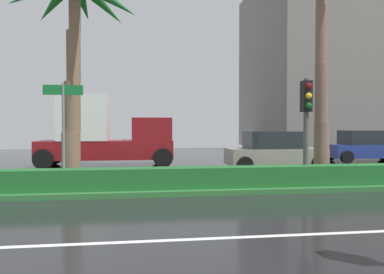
{
  "coord_description": "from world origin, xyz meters",
  "views": [
    {
      "loc": [
        1.62,
        -4.51,
        1.93
      ],
      "look_at": [
        4.25,
        13.4,
        1.44
      ],
      "focal_mm": 36.29,
      "sensor_mm": 36.0,
      "label": 1
    }
  ],
  "objects": [
    {
      "name": "traffic_signal_median_right",
      "position": [
        6.87,
        6.86,
        2.4
      ],
      "size": [
        0.28,
        0.43,
        3.27
      ],
      "color": "#4C4C47",
      "rests_on": "median_strip"
    },
    {
      "name": "car_in_traffic_second",
      "position": [
        7.78,
        12.1,
        0.83
      ],
      "size": [
        4.3,
        2.02,
        1.72
      ],
      "color": "gray",
      "rests_on": "ground_plane"
    },
    {
      "name": "near_lane_divider_stripe",
      "position": [
        0.0,
        2.0,
        0.0
      ],
      "size": [
        81.0,
        0.14,
        0.01
      ],
      "primitive_type": "cube",
      "color": "white",
      "rests_on": "ground_plane"
    },
    {
      "name": "ground_plane",
      "position": [
        0.0,
        9.0,
        -0.05
      ],
      "size": [
        90.0,
        42.0,
        0.1
      ],
      "primitive_type": "cube",
      "color": "black"
    },
    {
      "name": "building_far_right",
      "position": [
        20.2,
        29.31,
        7.46
      ],
      "size": [
        15.11,
        13.3,
        14.92
      ],
      "color": "slate",
      "rests_on": "ground_plane"
    },
    {
      "name": "palm_tree_centre_left",
      "position": [
        -0.26,
        8.13,
        5.57
      ],
      "size": [
        4.19,
        4.37,
        6.93
      ],
      "color": "brown",
      "rests_on": "median_strip"
    },
    {
      "name": "box_truck_lead",
      "position": [
        0.13,
        14.88,
        1.55
      ],
      "size": [
        6.4,
        2.64,
        3.46
      ],
      "color": "maroon",
      "rests_on": "ground_plane"
    },
    {
      "name": "street_name_sign",
      "position": [
        -0.4,
        6.89,
        2.08
      ],
      "size": [
        1.1,
        0.08,
        3.0
      ],
      "color": "slate",
      "rests_on": "median_strip"
    },
    {
      "name": "median_strip",
      "position": [
        0.0,
        8.0,
        0.07
      ],
      "size": [
        85.5,
        4.0,
        0.15
      ],
      "primitive_type": "cube",
      "color": "#2D6B33",
      "rests_on": "ground_plane"
    },
    {
      "name": "car_in_traffic_third",
      "position": [
        14.16,
        15.19,
        0.83
      ],
      "size": [
        4.3,
        2.02,
        1.72
      ],
      "color": "navy",
      "rests_on": "ground_plane"
    },
    {
      "name": "median_hedge",
      "position": [
        0.0,
        6.6,
        0.45
      ],
      "size": [
        76.5,
        0.7,
        0.6
      ],
      "color": "#1E6028",
      "rests_on": "median_strip"
    }
  ]
}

